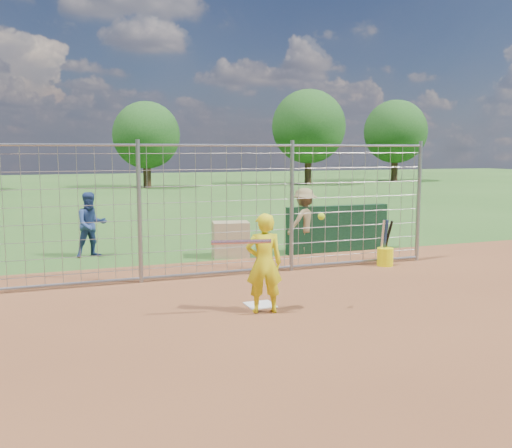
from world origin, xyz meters
name	(u,v)px	position (x,y,z in m)	size (l,w,h in m)	color
ground	(256,302)	(0.00, 0.00, 0.00)	(100.00, 100.00, 0.00)	#2D591E
infield_dirt	(350,370)	(0.00, -3.00, 0.01)	(18.00, 18.00, 0.00)	brown
home_plate	(260,305)	(0.00, -0.20, 0.01)	(0.43, 0.43, 0.02)	silver
dugout_wall	(337,229)	(3.40, 3.60, 0.55)	(2.60, 0.20, 1.10)	#11381E
batter	(264,263)	(-0.08, -0.57, 0.75)	(0.55, 0.36, 1.50)	yellow
bystander_a	(91,225)	(-2.14, 4.95, 0.74)	(0.72, 0.56, 1.47)	navy
bystander_c	(304,221)	(2.55, 3.65, 0.77)	(0.99, 0.57, 1.53)	olive
equipment_bin	(231,239)	(0.81, 3.82, 0.40)	(0.80, 0.55, 0.80)	tan
equipment_in_play	(261,236)	(-0.21, -0.78, 1.20)	(1.66, 0.32, 0.42)	silver
bucket_with_bats	(385,254)	(3.53, 1.76, 0.25)	(0.34, 0.38, 0.98)	#FFF70D
backstop_fence	(219,211)	(0.00, 2.00, 1.26)	(9.08, 0.08, 2.60)	gray
tree_line	(148,129)	(3.13, 28.13, 3.71)	(44.66, 6.72, 6.48)	#3F2B19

